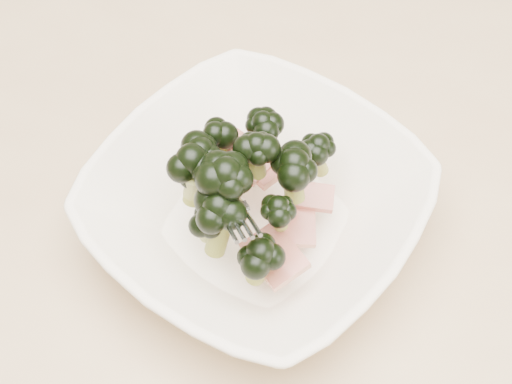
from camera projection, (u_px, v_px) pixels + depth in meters
dining_table at (225, 338)px, 0.65m from camera, size 1.20×0.80×0.75m
broccoli_dish at (253, 201)px, 0.56m from camera, size 0.34×0.34×0.12m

